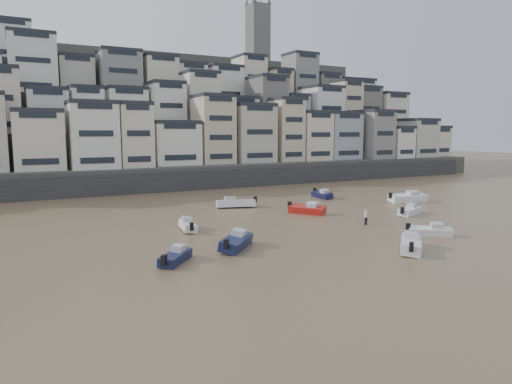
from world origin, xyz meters
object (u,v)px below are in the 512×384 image
boat_c (236,240)px  person_pink (366,217)px  boat_b (430,230)px  boat_a (411,242)px  boat_i (322,194)px  boat_f (188,224)px  boat_e (307,208)px  boat_h (236,202)px  boat_d (410,210)px  boat_g (408,196)px  boat_j (175,255)px

boat_c → person_pink: size_ratio=3.19×
boat_c → boat_b: bearing=-59.7°
boat_a → boat_c: size_ratio=0.99×
boat_b → boat_i: size_ratio=0.91×
boat_f → person_pink: size_ratio=2.62×
boat_e → boat_h: 10.48m
boat_h → boat_b: bearing=128.1°
boat_a → boat_h: size_ratio=0.95×
boat_d → person_pink: person_pink is taller
boat_b → boat_a: bearing=-113.9°
boat_b → boat_f: (-20.46, 13.85, 0.01)m
boat_a → person_pink: 11.39m
boat_c → boat_i: boat_c is taller
boat_c → boat_h: 22.29m
boat_b → boat_g: 22.60m
boat_b → boat_d: boat_d is taller
boat_b → boat_g: (14.81, 17.07, 0.24)m
boat_i → person_pink: 20.80m
boat_f → boat_i: boat_i is taller
boat_d → boat_e: 12.79m
boat_g → boat_i: boat_g is taller
boat_g → boat_i: size_ratio=1.26×
boat_e → boat_h: (-5.87, 8.68, 0.09)m
boat_d → boat_g: boat_g is taller
boat_f → boat_j: size_ratio=1.03×
boat_g → boat_h: 25.66m
boat_d → boat_f: size_ratio=1.06×
boat_a → boat_f: bearing=86.1°
boat_a → boat_i: boat_a is taller
boat_c → boat_d: 26.81m
boat_d → person_pink: 9.21m
boat_i → boat_j: size_ratio=1.13×
boat_g → boat_d: bearing=-124.0°
boat_e → boat_i: (10.00, 10.48, -0.02)m
boat_f → boat_i: size_ratio=0.92×
boat_f → boat_d: bearing=-89.8°
boat_h → boat_f: bearing=62.1°
boat_e → person_pink: (1.98, -8.71, 0.17)m
boat_b → boat_i: 27.26m
boat_c → person_pink: bearing=-37.2°
boat_a → boat_i: 32.19m
boat_c → boat_j: size_ratio=1.26×
boat_e → person_pink: bearing=-20.1°
boat_a → boat_b: (6.08, 3.21, -0.14)m
boat_f → boat_j: 11.94m
person_pink → boat_j: bearing=-169.4°
boat_f → boat_e: bearing=-73.1°
person_pink → boat_f: bearing=160.8°
boat_f → boat_h: boat_h is taller
boat_j → boat_e: bearing=-16.9°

